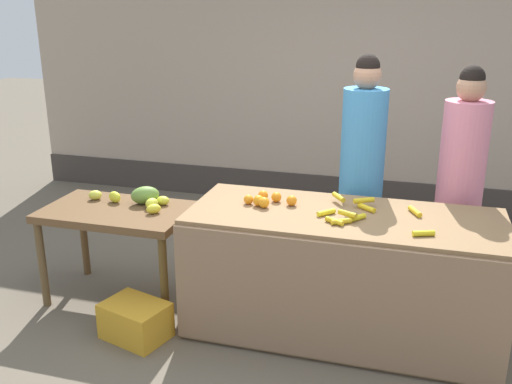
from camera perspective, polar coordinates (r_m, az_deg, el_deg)
ground_plane at (r=4.33m, az=3.06°, el=-12.80°), size 24.00×24.00×0.00m
market_wall_back at (r=6.46m, az=8.91°, el=10.91°), size 7.63×0.23×2.92m
fruit_stall_counter at (r=4.05m, az=8.56°, el=-8.18°), size 2.12×0.88×0.89m
side_table_wooden at (r=4.50m, az=-13.75°, el=-2.80°), size 1.11×0.67×0.76m
banana_bunch_pile at (r=3.85m, az=10.58°, el=-2.07°), size 0.76×0.57×0.07m
orange_pile at (r=4.02m, az=1.13°, el=-0.75°), size 0.37×0.23×0.08m
mango_papaya_pile at (r=4.50m, az=-11.53°, el=-0.55°), size 0.72×0.37×0.14m
vendor_woman_blue_shirt at (r=4.50m, az=10.52°, el=1.50°), size 0.34×0.34×1.90m
vendor_woman_pink_shirt at (r=4.54m, az=19.76°, el=0.41°), size 0.34×0.34×1.83m
produce_crate at (r=4.17m, az=-12.00°, el=-12.52°), size 0.51×0.43×0.26m
produce_sack at (r=5.07m, az=-0.68°, el=-4.90°), size 0.47×0.46×0.48m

